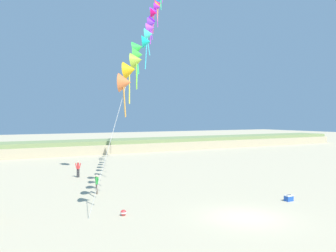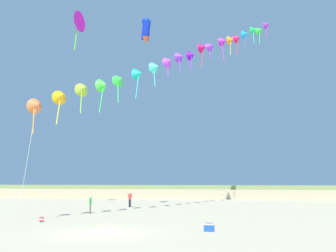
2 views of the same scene
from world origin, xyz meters
name	(u,v)px [view 1 (image 1 of 2)]	position (x,y,z in m)	size (l,w,h in m)	color
ground_plane	(246,218)	(0.00, 0.00, 0.00)	(240.00, 240.00, 0.00)	#C1B28E
dune_ridge	(68,148)	(0.00, 42.66, 1.06)	(120.00, 8.25, 2.13)	tan
person_near_left	(97,183)	(-5.61, 10.70, 0.88)	(0.21, 0.54, 1.53)	#726656
person_near_right	(78,168)	(-4.77, 19.08, 0.95)	(0.57, 0.23, 1.64)	black
kite_banner_string	(152,19)	(2.47, 17.01, 16.17)	(20.23, 29.21, 25.37)	orange
beach_cooler	(289,198)	(5.53, 1.68, 0.21)	(0.58, 0.41, 0.46)	blue
beach_ball	(123,213)	(-6.16, 3.99, 0.18)	(0.36, 0.36, 0.36)	red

